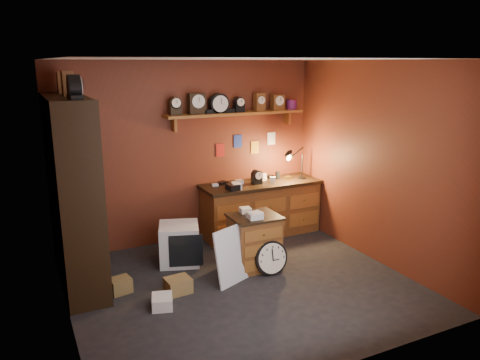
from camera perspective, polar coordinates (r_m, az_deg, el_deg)
name	(u,v)px	position (r m, az deg, el deg)	size (l,w,h in m)	color
floor	(243,286)	(5.89, 0.32, -12.75)	(4.00, 4.00, 0.00)	black
room_shell	(242,146)	(5.45, 0.27, 4.17)	(4.02, 3.62, 2.71)	maroon
shelving_unit	(71,185)	(5.89, -19.95, -0.61)	(0.47, 1.60, 2.58)	black
workbench	(261,206)	(7.38, 2.57, -3.14)	(1.90, 0.66, 1.36)	brown
low_cabinet	(254,239)	(6.22, 1.77, -7.24)	(0.65, 0.55, 0.82)	brown
big_round_clock	(271,258)	(6.11, 3.81, -9.46)	(0.45, 0.16, 0.45)	black
white_panel	(232,282)	(5.99, -0.94, -12.29)	(0.55, 0.02, 0.73)	silver
mini_fridge	(179,244)	(6.46, -7.41, -7.73)	(0.66, 0.68, 0.54)	silver
floor_box_a	(178,285)	(5.75, -7.56, -12.60)	(0.29, 0.25, 0.18)	olive
floor_box_b	(162,302)	(5.47, -9.46, -14.43)	(0.22, 0.27, 0.13)	white
floor_box_c	(120,285)	(5.88, -14.38, -12.33)	(0.24, 0.20, 0.18)	olive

